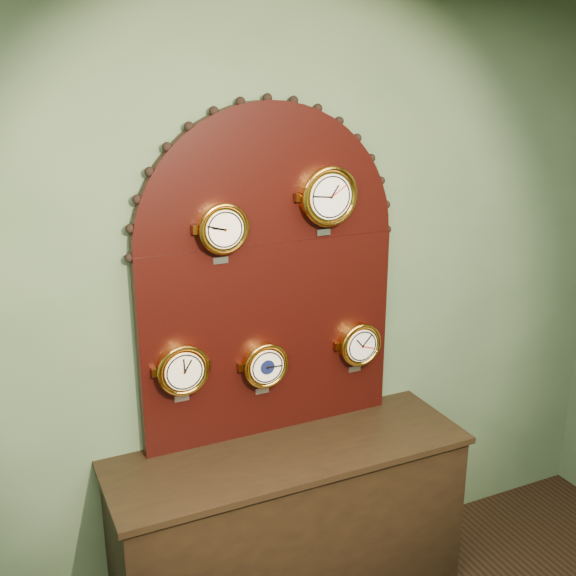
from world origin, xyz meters
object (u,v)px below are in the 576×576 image
display_board (269,265)px  barometer (265,365)px  arabic_clock (328,196)px  hygrometer (182,369)px  roman_clock (222,228)px  shop_counter (290,531)px  tide_clock (359,344)px

display_board → barometer: (-0.05, -0.07, -0.44)m
arabic_clock → display_board: bearing=164.9°
hygrometer → roman_clock: bearing=0.1°
roman_clock → barometer: bearing=-0.0°
shop_counter → barometer: (-0.05, 0.15, 0.79)m
display_board → barometer: 0.45m
display_board → shop_counter: bearing=-90.0°
display_board → hygrometer: (-0.43, -0.07, -0.39)m
tide_clock → roman_clock: bearing=-180.0°
shop_counter → hygrometer: size_ratio=5.74×
shop_counter → arabic_clock: (0.25, 0.15, 1.53)m
shop_counter → hygrometer: 0.96m
tide_clock → arabic_clock: bearing=-179.6°
roman_clock → barometer: roman_clock is taller
hygrometer → barometer: hygrometer is taller
roman_clock → arabic_clock: bearing=-0.1°
shop_counter → barometer: barometer is taller
roman_clock → arabic_clock: arabic_clock is taller
barometer → shop_counter: bearing=-70.8°
arabic_clock → hygrometer: 0.97m
roman_clock → hygrometer: size_ratio=0.96×
hygrometer → arabic_clock: bearing=-0.1°
shop_counter → display_board: 1.25m
tide_clock → shop_counter: bearing=-160.4°
hygrometer → tide_clock: size_ratio=1.06×
barometer → tide_clock: size_ratio=1.00×
barometer → tide_clock: (0.49, 0.00, 0.02)m
display_board → barometer: bearing=-128.9°
barometer → tide_clock: 0.49m
shop_counter → arabic_clock: arabic_clock is taller
display_board → arabic_clock: (0.25, -0.07, 0.30)m
hygrometer → tide_clock: (0.86, 0.00, -0.03)m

